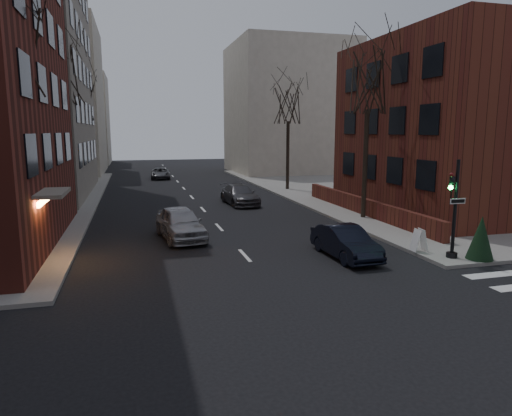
# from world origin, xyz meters

# --- Properties ---
(sidewalk_far_right) EXTENTS (44.00, 44.00, 0.15)m
(sidewalk_far_right) POSITION_xyz_m (29.00, 30.00, 0.07)
(sidewalk_far_right) COLOR gray
(sidewalk_far_right) RESTS_ON ground
(building_right_brick) EXTENTS (12.00, 14.00, 11.00)m
(building_right_brick) POSITION_xyz_m (16.50, 19.00, 5.50)
(building_right_brick) COLOR #592519
(building_right_brick) RESTS_ON ground
(low_wall_right) EXTENTS (0.35, 16.00, 1.00)m
(low_wall_right) POSITION_xyz_m (9.30, 19.00, 0.65)
(low_wall_right) COLOR #592519
(low_wall_right) RESTS_ON sidewalk_far_right
(building_distant_la) EXTENTS (14.00, 16.00, 18.00)m
(building_distant_la) POSITION_xyz_m (-15.00, 55.00, 9.00)
(building_distant_la) COLOR beige
(building_distant_la) RESTS_ON ground
(building_distant_ra) EXTENTS (14.00, 14.00, 16.00)m
(building_distant_ra) POSITION_xyz_m (15.00, 50.00, 8.00)
(building_distant_ra) COLOR beige
(building_distant_ra) RESTS_ON ground
(building_distant_lb) EXTENTS (10.00, 12.00, 14.00)m
(building_distant_lb) POSITION_xyz_m (-13.00, 72.00, 7.00)
(building_distant_lb) COLOR beige
(building_distant_lb) RESTS_ON ground
(traffic_signal) EXTENTS (0.76, 0.44, 4.00)m
(traffic_signal) POSITION_xyz_m (7.94, 8.99, 1.91)
(traffic_signal) COLOR black
(traffic_signal) RESTS_ON sidewalk_far_right
(tree_left_a) EXTENTS (4.18, 4.18, 10.26)m
(tree_left_a) POSITION_xyz_m (-8.80, 14.00, 8.47)
(tree_left_a) COLOR #2D231C
(tree_left_a) RESTS_ON sidewalk_far_left
(tree_left_b) EXTENTS (4.40, 4.40, 10.80)m
(tree_left_b) POSITION_xyz_m (-8.80, 26.00, 8.91)
(tree_left_b) COLOR #2D231C
(tree_left_b) RESTS_ON sidewalk_far_left
(tree_left_c) EXTENTS (3.96, 3.96, 9.72)m
(tree_left_c) POSITION_xyz_m (-8.80, 40.00, 8.03)
(tree_left_c) COLOR #2D231C
(tree_left_c) RESTS_ON sidewalk_far_left
(tree_right_a) EXTENTS (3.96, 3.96, 9.72)m
(tree_right_a) POSITION_xyz_m (8.80, 18.00, 8.03)
(tree_right_a) COLOR #2D231C
(tree_right_a) RESTS_ON sidewalk_far_right
(tree_right_b) EXTENTS (3.74, 3.74, 9.18)m
(tree_right_b) POSITION_xyz_m (8.80, 32.00, 7.59)
(tree_right_b) COLOR #2D231C
(tree_right_b) RESTS_ON sidewalk_far_right
(streetlamp_near) EXTENTS (0.36, 0.36, 6.28)m
(streetlamp_near) POSITION_xyz_m (-8.20, 22.00, 4.24)
(streetlamp_near) COLOR black
(streetlamp_near) RESTS_ON sidewalk_far_left
(streetlamp_far) EXTENTS (0.36, 0.36, 6.28)m
(streetlamp_far) POSITION_xyz_m (-8.20, 42.00, 4.24)
(streetlamp_far) COLOR black
(streetlamp_far) RESTS_ON sidewalk_far_left
(parked_sedan) EXTENTS (1.59, 4.12, 1.34)m
(parked_sedan) POSITION_xyz_m (4.00, 10.60, 0.67)
(parked_sedan) COLOR black
(parked_sedan) RESTS_ON ground
(car_lane_silver) EXTENTS (2.45, 4.87, 1.59)m
(car_lane_silver) POSITION_xyz_m (-2.34, 15.79, 0.80)
(car_lane_silver) COLOR #9D9DA3
(car_lane_silver) RESTS_ON ground
(car_lane_gray) EXTENTS (2.31, 4.97, 1.41)m
(car_lane_gray) POSITION_xyz_m (2.91, 25.50, 0.70)
(car_lane_gray) COLOR #414146
(car_lane_gray) RESTS_ON ground
(car_lane_far) EXTENTS (2.28, 4.50, 1.22)m
(car_lane_far) POSITION_xyz_m (-1.57, 45.26, 0.61)
(car_lane_far) COLOR #434448
(car_lane_far) RESTS_ON ground
(sandwich_board) EXTENTS (0.51, 0.66, 0.98)m
(sandwich_board) POSITION_xyz_m (7.30, 10.24, 0.64)
(sandwich_board) COLOR white
(sandwich_board) RESTS_ON sidewalk_far_right
(evergreen_shrub) EXTENTS (1.33, 1.33, 1.77)m
(evergreen_shrub) POSITION_xyz_m (8.92, 8.50, 1.03)
(evergreen_shrub) COLOR black
(evergreen_shrub) RESTS_ON sidewalk_far_right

